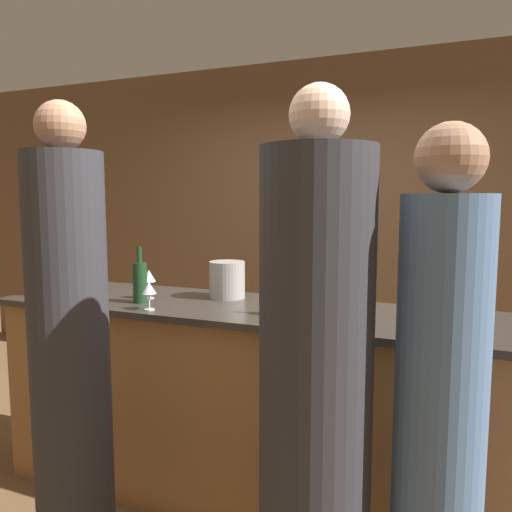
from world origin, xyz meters
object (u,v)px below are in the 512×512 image
Objects in this scene: guest_1 at (315,408)px; ice_bucket at (227,280)px; bartender at (308,312)px; wine_bottle_0 at (140,281)px; guest_0 at (439,428)px; guest_2 at (70,361)px; wine_bottle_1 at (307,293)px.

ice_bucket is (-0.77, 0.93, 0.25)m from guest_1.
wine_bottle_0 is at bearing 56.37° from bartender.
guest_0 is at bearing 12.97° from guest_1.
guest_1 is at bearing -0.78° from guest_2.
guest_2 reaches higher than guest_0.
wine_bottle_0 is (-0.65, -0.97, 0.31)m from bartender.
guest_1 is 6.39× the size of wine_bottle_1.
ice_bucket is at bearing 37.88° from wine_bottle_0.
guest_1 is 0.99× the size of guest_2.
guest_0 is 1.46m from ice_bucket.
guest_0 is 6.11× the size of wine_bottle_0.
wine_bottle_1 reaches higher than ice_bucket.
bartender is 1.69m from guest_2.
guest_0 is at bearing -19.95° from wine_bottle_0.
ice_bucket is at bearing 73.11° from guest_2.
bartender is 1.76m from guest_0.
wine_bottle_1 is 0.61m from ice_bucket.
wine_bottle_1 is (0.28, -0.96, 0.32)m from bartender.
guest_1 is 1.24m from ice_bucket.
guest_2 is 9.71× the size of ice_bucket.
guest_2 reaches higher than ice_bucket.
ice_bucket is at bearing 152.90° from wine_bottle_1.
wine_bottle_1 is at bearing -27.10° from ice_bucket.
guest_2 reaches higher than bartender.
ice_bucket is at bearing 129.45° from guest_1.
guest_2 is 6.48× the size of wine_bottle_1.
guest_1 is 6.52× the size of wine_bottle_0.
bartender is at bearing 71.01° from guest_2.
guest_2 is at bearing -106.89° from ice_bucket.
guest_0 is 8.96× the size of ice_bucket.
bartender is at bearing 56.37° from wine_bottle_0.
wine_bottle_1 is at bearing 108.74° from guest_1.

